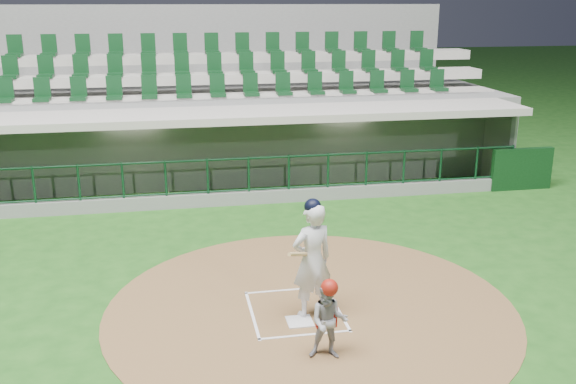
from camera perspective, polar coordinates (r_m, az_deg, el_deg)
The scene contains 8 objects.
ground at distance 11.61m, azimuth 0.34°, elevation -9.93°, with size 120.00×120.00×0.00m, color #1B4C15.
dirt_circle at distance 11.49m, azimuth 2.02°, elevation -10.21°, with size 7.20×7.20×0.01m, color brown.
home_plate at distance 10.99m, azimuth 1.05°, elevation -11.43°, with size 0.43×0.43×0.02m, color silver.
batter_box_chalk at distance 11.34m, azimuth 0.63°, elevation -10.52°, with size 1.55×1.80×0.01m.
dugout_structure at distance 18.63m, azimuth -3.91°, elevation 3.49°, with size 16.40×3.70×3.00m.
seating_deck at distance 21.52m, azimuth -5.22°, elevation 6.52°, with size 17.00×6.72×5.15m.
batter at distance 10.80m, azimuth 2.15°, elevation -5.96°, with size 0.96×0.98×2.09m.
catcher at distance 9.75m, azimuth 3.63°, elevation -11.25°, with size 0.67×0.58×1.28m.
Camera 1 is at (-1.98, -10.19, 5.21)m, focal length 40.00 mm.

